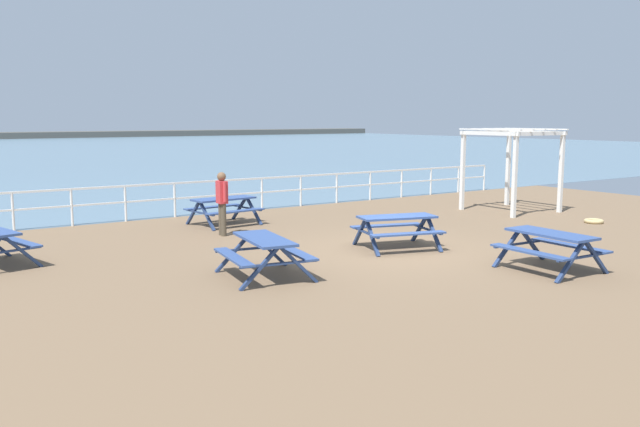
# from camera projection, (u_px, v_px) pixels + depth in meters

# --- Properties ---
(ground_plane) EXTENTS (30.00, 24.00, 0.20)m
(ground_plane) POSITION_uv_depth(u_px,v_px,m) (395.00, 254.00, 15.41)
(ground_plane) COLOR brown
(sea_band) EXTENTS (142.00, 90.00, 0.01)m
(sea_band) POSITION_uv_depth(u_px,v_px,m) (9.00, 152.00, 58.72)
(sea_band) COLOR slate
(sea_band) RESTS_ON ground
(seaward_railing) EXTENTS (23.07, 0.07, 1.08)m
(seaward_railing) POSITION_uv_depth(u_px,v_px,m) (241.00, 189.00, 21.66)
(seaward_railing) COLOR white
(seaward_railing) RESTS_ON ground
(picnic_table_near_left) EXTENTS (2.14, 1.94, 0.80)m
(picnic_table_near_left) POSITION_uv_depth(u_px,v_px,m) (397.00, 224.00, 15.51)
(picnic_table_near_left) COLOR #334C84
(picnic_table_near_left) RESTS_ON ground
(picnic_table_mid_centre) EXTENTS (1.95, 1.71, 0.80)m
(picnic_table_mid_centre) POSITION_uv_depth(u_px,v_px,m) (224.00, 205.00, 18.96)
(picnic_table_mid_centre) COLOR #334C84
(picnic_table_mid_centre) RESTS_ON ground
(picnic_table_far_left) EXTENTS (1.60, 1.85, 0.80)m
(picnic_table_far_left) POSITION_uv_depth(u_px,v_px,m) (550.00, 242.00, 13.26)
(picnic_table_far_left) COLOR #334C84
(picnic_table_far_left) RESTS_ON ground
(picnic_table_far_right) EXTENTS (1.79, 2.02, 0.80)m
(picnic_table_far_right) POSITION_uv_depth(u_px,v_px,m) (264.00, 247.00, 12.70)
(picnic_table_far_right) COLOR #334C84
(picnic_table_far_right) RESTS_ON ground
(visitor) EXTENTS (0.25, 0.53, 1.66)m
(visitor) POSITION_uv_depth(u_px,v_px,m) (222.00, 199.00, 17.15)
(visitor) COLOR #4C4233
(visitor) RESTS_ON ground
(lattice_pergola) EXTENTS (2.48, 2.60, 2.70)m
(lattice_pergola) POSITION_uv_depth(u_px,v_px,m) (512.00, 150.00, 21.56)
(lattice_pergola) COLOR white
(lattice_pergola) RESTS_ON ground
(rope_coil) EXTENTS (0.55, 0.55, 0.11)m
(rope_coil) POSITION_uv_depth(u_px,v_px,m) (594.00, 221.00, 19.34)
(rope_coil) COLOR tan
(rope_coil) RESTS_ON ground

